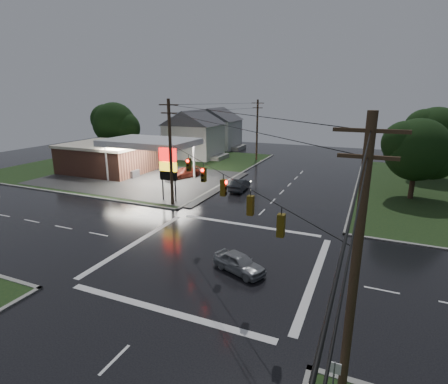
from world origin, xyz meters
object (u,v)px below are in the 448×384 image
at_px(utility_pole_n, 257,129).
at_px(car_pump, 184,173).
at_px(utility_pole_nw, 170,152).
at_px(car_north, 240,185).
at_px(house_far, 216,128).
at_px(pylon_sign, 168,166).
at_px(utility_pole_se, 355,271).
at_px(tree_ne_near, 419,150).
at_px(gas_station, 114,156).
at_px(tree_nw_behind, 115,124).
at_px(tree_ne_far, 436,134).
at_px(car_crossing, 239,263).
at_px(house_near, 194,134).

bearing_deg(utility_pole_n, car_pump, -106.28).
bearing_deg(utility_pole_nw, car_pump, 113.98).
bearing_deg(car_north, house_far, -63.70).
distance_m(pylon_sign, utility_pole_se, 28.34).
bearing_deg(utility_pole_nw, tree_ne_near, 27.86).
distance_m(gas_station, utility_pole_n, 24.60).
bearing_deg(utility_pole_se, tree_nw_behind, 137.66).
height_order(utility_pole_n, house_far, utility_pole_n).
bearing_deg(tree_nw_behind, car_pump, -25.46).
bearing_deg(utility_pole_se, pylon_sign, 135.00).
distance_m(gas_station, tree_ne_near, 40.00).
height_order(pylon_sign, car_pump, pylon_sign).
xyz_separation_m(utility_pole_nw, tree_ne_far, (26.65, 24.49, 0.46)).
distance_m(utility_pole_nw, tree_nw_behind, 31.82).
relative_size(car_north, car_crossing, 1.14).
relative_size(gas_station, car_crossing, 6.83).
height_order(utility_pole_se, tree_nw_behind, utility_pole_se).
relative_size(utility_pole_n, tree_nw_behind, 1.05).
relative_size(tree_nw_behind, tree_ne_near, 1.11).
bearing_deg(house_far, tree_nw_behind, -123.44).
relative_size(house_near, car_north, 2.53).
relative_size(house_far, tree_nw_behind, 1.10).
xyz_separation_m(gas_station, house_near, (4.73, 16.30, 1.86)).
height_order(utility_pole_nw, car_crossing, utility_pole_nw).
xyz_separation_m(utility_pole_nw, house_far, (-12.45, 38.50, -1.32)).
distance_m(utility_pole_se, house_near, 54.77).
relative_size(utility_pole_nw, utility_pole_n, 1.05).
relative_size(house_far, car_crossing, 2.88).
relative_size(utility_pole_nw, car_north, 2.52).
bearing_deg(gas_station, pylon_sign, -31.22).
distance_m(house_near, tree_nw_behind, 14.33).
bearing_deg(tree_ne_far, house_far, 160.29).
distance_m(utility_pole_se, tree_ne_far, 44.16).
distance_m(house_far, tree_ne_near, 44.50).
distance_m(house_near, car_north, 24.57).
distance_m(pylon_sign, utility_pole_n, 27.56).
xyz_separation_m(tree_ne_near, car_north, (-19.10, -4.27, -4.84)).
bearing_deg(tree_ne_near, utility_pole_se, -98.38).
bearing_deg(pylon_sign, tree_nw_behind, 140.13).
relative_size(tree_ne_near, tree_ne_far, 0.92).
distance_m(tree_nw_behind, car_north, 31.86).
xyz_separation_m(pylon_sign, utility_pole_se, (20.00, -20.00, 1.71)).
height_order(utility_pole_se, house_near, utility_pole_se).
bearing_deg(utility_pole_n, house_near, -170.09).
bearing_deg(car_pump, utility_pole_n, 98.28).
bearing_deg(car_crossing, house_far, 48.34).
xyz_separation_m(house_far, tree_ne_near, (36.09, -26.01, 1.16)).
relative_size(pylon_sign, car_crossing, 1.56).
bearing_deg(house_far, utility_pole_n, -38.77).
height_order(utility_pole_se, utility_pole_n, utility_pole_se).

